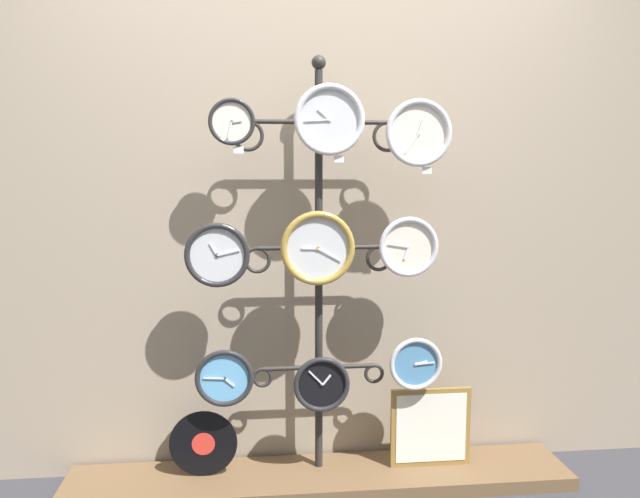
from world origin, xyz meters
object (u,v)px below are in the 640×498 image
vinyl_record (203,444)px  clock_bottom_center (323,384)px  clock_middle_right (408,247)px  picture_frame (431,427)px  clock_top_right (419,133)px  clock_middle_left (217,255)px  clock_middle_center (318,248)px  clock_bottom_left (224,378)px  clock_top_center (330,120)px  clock_top_left (232,122)px  clock_bottom_right (415,364)px  display_stand (319,331)px

vinyl_record → clock_bottom_center: bearing=-8.1°
clock_middle_right → picture_frame: size_ratio=0.71×
clock_top_right → vinyl_record: clock_top_right is taller
clock_middle_left → clock_middle_center: bearing=-2.1°
clock_bottom_left → clock_top_center: bearing=0.7°
clock_middle_center → clock_bottom_center: size_ratio=1.29×
clock_bottom_left → vinyl_record: (-0.10, 0.06, -0.31)m
clock_top_center → vinyl_record: bearing=174.2°
clock_middle_left → clock_top_left: bearing=13.7°
clock_middle_center → clock_bottom_right: size_ratio=1.33×
display_stand → picture_frame: (0.50, -0.05, -0.44)m
clock_top_right → picture_frame: bearing=29.4°
clock_top_left → clock_bottom_center: (0.36, -0.03, -1.09)m
clock_bottom_left → picture_frame: clock_bottom_left is taller
clock_middle_center → clock_bottom_center: 0.58m
clock_top_center → clock_top_right: 0.37m
clock_top_center → clock_bottom_left: clock_top_center is taller
vinyl_record → picture_frame: size_ratio=0.81×
clock_middle_right → vinyl_record: bearing=177.3°
clock_middle_left → vinyl_record: clock_middle_left is taller
display_stand → clock_top_center: size_ratio=6.39×
clock_middle_right → clock_bottom_right: size_ratio=1.11×
clock_top_left → clock_middle_right: clock_top_left is taller
clock_top_right → clock_bottom_right: 0.98m
clock_top_right → clock_middle_center: clock_top_right is taller
clock_top_left → clock_bottom_left: size_ratio=0.77×
clock_top_center → clock_middle_center: clock_top_center is taller
display_stand → clock_bottom_center: 0.23m
clock_top_right → picture_frame: size_ratio=0.77×
display_stand → clock_bottom_center: (0.00, -0.11, -0.20)m
picture_frame → clock_middle_left: bearing=-177.1°
picture_frame → clock_bottom_left: bearing=-176.8°
display_stand → clock_bottom_right: bearing=-13.7°
clock_middle_center → vinyl_record: size_ratio=1.06×
clock_middle_right → clock_top_right: bearing=-34.4°
display_stand → clock_middle_right: 0.54m
clock_middle_center → clock_bottom_right: (0.42, 0.01, -0.51)m
display_stand → clock_middle_right: display_stand is taller
clock_middle_left → vinyl_record: size_ratio=0.91×
clock_top_left → clock_bottom_center: bearing=-5.3°
clock_top_right → clock_bottom_center: 1.12m
clock_top_center → clock_bottom_left: bearing=-179.3°
clock_top_right → clock_middle_center: size_ratio=0.90×
clock_top_left → clock_bottom_right: (0.77, -0.02, -1.02)m
display_stand → clock_top_center: 0.91m
clock_bottom_left → display_stand: bearing=13.7°
display_stand → clock_top_left: display_stand is taller
clock_bottom_right → picture_frame: 0.33m
display_stand → clock_middle_center: bearing=-98.2°
clock_bottom_right → clock_middle_right: bearing=153.2°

